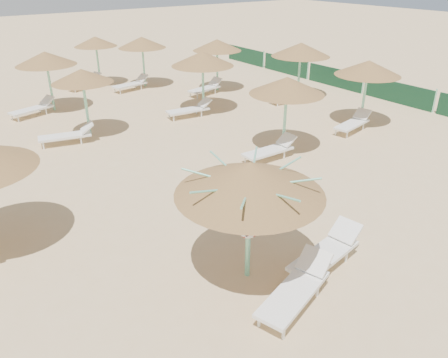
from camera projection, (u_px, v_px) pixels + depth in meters
ground at (254, 268)px, 9.84m from camera, size 120.00×120.00×0.00m
main_palapa at (250, 179)px, 8.60m from camera, size 3.04×3.04×2.72m
lounger_main_a at (297, 288)px, 8.68m from camera, size 2.23×1.27×0.78m
lounger_main_b at (327, 251)px, 9.81m from camera, size 2.20×0.98×0.77m
palapa_field at (153, 67)px, 18.24m from camera, size 19.81×16.28×2.72m
windbreak_fence at (336, 78)px, 24.21m from camera, size 0.08×19.84×1.10m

